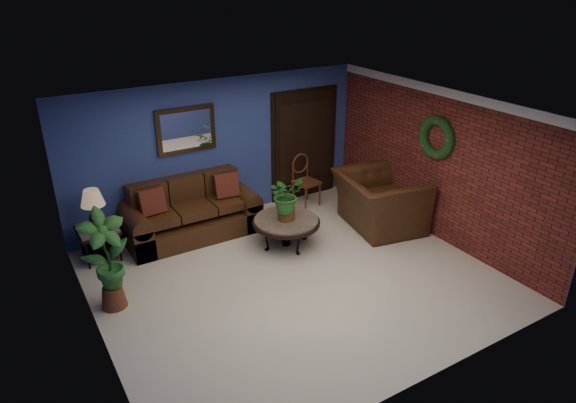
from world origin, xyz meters
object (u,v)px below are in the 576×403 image
coffee_table (286,222)px  side_chair (304,177)px  table_lamp (93,204)px  end_table (98,234)px  armchair (379,201)px  sofa (191,216)px

coffee_table → side_chair: bearing=47.1°
coffee_table → table_lamp: size_ratio=1.84×
coffee_table → end_table: 2.94m
side_chair → armchair: 1.59m
end_table → armchair: bearing=-17.3°
end_table → side_chair: size_ratio=0.60×
coffee_table → sofa: bearing=135.4°
end_table → armchair: (4.45, -1.39, 0.05)m
sofa → end_table: bearing=-178.7°
end_table → sofa: bearing=1.3°
side_chair → table_lamp: bearing=172.7°
armchair → side_chair: bearing=33.7°
sofa → side_chair: size_ratio=2.23×
coffee_table → side_chair: size_ratio=1.11×
sofa → side_chair: bearing=1.0°
end_table → table_lamp: table_lamp is taller
coffee_table → table_lamp: table_lamp is taller
end_table → table_lamp: bearing=-90.0°
coffee_table → table_lamp: 2.98m
sofa → coffee_table: 1.67m
table_lamp → end_table: bearing=90.0°
sofa → coffee_table: bearing=-44.6°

